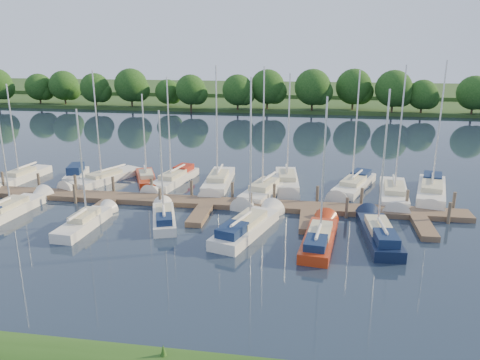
# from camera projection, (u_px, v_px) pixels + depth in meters

# --- Properties ---
(ground) EXTENTS (260.00, 260.00, 0.00)m
(ground) POSITION_uv_depth(u_px,v_px,m) (181.00, 245.00, 30.11)
(ground) COLOR #171E2F
(ground) RESTS_ON ground
(dock) EXTENTS (40.00, 6.00, 0.40)m
(dock) POSITION_uv_depth(u_px,v_px,m) (207.00, 205.00, 36.99)
(dock) COLOR brown
(dock) RESTS_ON ground
(mooring_pilings) EXTENTS (38.24, 2.84, 2.00)m
(mooring_pilings) POSITION_uv_depth(u_px,v_px,m) (210.00, 196.00, 37.94)
(mooring_pilings) COLOR #473D33
(mooring_pilings) RESTS_ON ground
(far_shore) EXTENTS (180.00, 30.00, 0.60)m
(far_shore) POSITION_uv_depth(u_px,v_px,m) (277.00, 102.00, 101.15)
(far_shore) COLOR #224219
(far_shore) RESTS_ON ground
(distant_hill) EXTENTS (220.00, 40.00, 1.40)m
(distant_hill) POSITION_uv_depth(u_px,v_px,m) (284.00, 90.00, 124.74)
(distant_hill) COLOR #334C21
(distant_hill) RESTS_ON ground
(treeline) EXTENTS (144.48, 9.18, 8.30)m
(treeline) POSITION_uv_depth(u_px,v_px,m) (264.00, 89.00, 88.47)
(treeline) COLOR #38281C
(treeline) RESTS_ON ground
(sailboat_n_0) EXTENTS (2.39, 7.38, 9.45)m
(sailboat_n_0) POSITION_uv_depth(u_px,v_px,m) (21.00, 178.00, 44.30)
(sailboat_n_0) COLOR silver
(sailboat_n_0) RESTS_ON ground
(motorboat) EXTENTS (2.55, 5.28, 1.72)m
(motorboat) POSITION_uv_depth(u_px,v_px,m) (76.00, 176.00, 44.73)
(motorboat) COLOR silver
(motorboat) RESTS_ON ground
(sailboat_n_2) EXTENTS (4.87, 8.29, 10.65)m
(sailboat_n_2) POSITION_uv_depth(u_px,v_px,m) (103.00, 179.00, 43.83)
(sailboat_n_2) COLOR silver
(sailboat_n_2) RESTS_ON ground
(sailboat_n_3) EXTENTS (3.82, 6.50, 8.59)m
(sailboat_n_3) POSITION_uv_depth(u_px,v_px,m) (147.00, 180.00, 43.63)
(sailboat_n_3) COLOR #A42B0F
(sailboat_n_3) RESTS_ON ground
(sailboat_n_4) EXTENTS (3.17, 7.99, 10.14)m
(sailboat_n_4) POSITION_uv_depth(u_px,v_px,m) (173.00, 180.00, 43.33)
(sailboat_n_4) COLOR silver
(sailboat_n_4) RESTS_ON ground
(sailboat_n_5) EXTENTS (2.40, 8.77, 11.17)m
(sailboat_n_5) POSITION_uv_depth(u_px,v_px,m) (218.00, 183.00, 42.62)
(sailboat_n_5) COLOR silver
(sailboat_n_5) RESTS_ON ground
(sailboat_n_6) EXTENTS (3.98, 8.80, 11.25)m
(sailboat_n_6) POSITION_uv_depth(u_px,v_px,m) (264.00, 193.00, 39.87)
(sailboat_n_6) COLOR silver
(sailboat_n_6) RESTS_ON ground
(sailboat_n_7) EXTENTS (2.60, 8.24, 10.52)m
(sailboat_n_7) POSITION_uv_depth(u_px,v_px,m) (287.00, 182.00, 42.81)
(sailboat_n_7) COLOR silver
(sailboat_n_7) RESTS_ON ground
(sailboat_n_8) EXTENTS (4.46, 8.47, 10.77)m
(sailboat_n_8) POSITION_uv_depth(u_px,v_px,m) (353.00, 186.00, 41.59)
(sailboat_n_8) COLOR silver
(sailboat_n_8) RESTS_ON ground
(sailboat_n_9) EXTENTS (2.92, 9.02, 11.35)m
(sailboat_n_9) POSITION_uv_depth(u_px,v_px,m) (394.00, 195.00, 39.14)
(sailboat_n_9) COLOR silver
(sailboat_n_9) RESTS_ON ground
(sailboat_n_10) EXTENTS (3.94, 9.30, 11.69)m
(sailboat_n_10) POSITION_uv_depth(u_px,v_px,m) (431.00, 192.00, 39.88)
(sailboat_n_10) COLOR silver
(sailboat_n_10) RESTS_ON ground
(sailboat_s_0) EXTENTS (2.57, 8.35, 10.55)m
(sailboat_s_0) POSITION_uv_depth(u_px,v_px,m) (8.00, 211.00, 35.33)
(sailboat_s_0) COLOR silver
(sailboat_s_0) RESTS_ON ground
(sailboat_s_1) EXTENTS (1.90, 6.69, 8.73)m
(sailboat_s_1) POSITION_uv_depth(u_px,v_px,m) (85.00, 223.00, 33.02)
(sailboat_s_1) COLOR silver
(sailboat_s_1) RESTS_ON ground
(sailboat_s_2) EXTENTS (3.28, 6.50, 8.45)m
(sailboat_s_2) POSITION_uv_depth(u_px,v_px,m) (164.00, 218.00, 33.91)
(sailboat_s_2) COLOR silver
(sailboat_s_2) RESTS_ON ground
(sailboat_s_3) EXTENTS (4.07, 8.53, 10.92)m
(sailboat_s_3) POSITION_uv_depth(u_px,v_px,m) (247.00, 228.00, 32.05)
(sailboat_s_3) COLOR silver
(sailboat_s_3) RESTS_ON ground
(sailboat_s_4) EXTENTS (2.61, 7.73, 9.80)m
(sailboat_s_4) POSITION_uv_depth(u_px,v_px,m) (319.00, 239.00, 30.30)
(sailboat_s_4) COLOR #A42B0F
(sailboat_s_4) RESTS_ON ground
(sailboat_s_5) EXTENTS (2.34, 7.98, 10.25)m
(sailboat_s_5) POSITION_uv_depth(u_px,v_px,m) (379.00, 235.00, 30.91)
(sailboat_s_5) COLOR black
(sailboat_s_5) RESTS_ON ground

